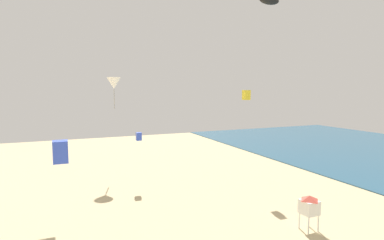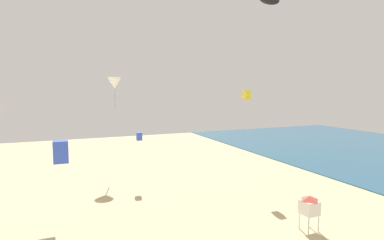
{
  "view_description": "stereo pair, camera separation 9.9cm",
  "coord_description": "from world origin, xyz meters",
  "px_view_note": "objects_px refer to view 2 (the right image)",
  "views": [
    {
      "loc": [
        -4.21,
        -6.38,
        9.99
      ],
      "look_at": [
        4.51,
        14.13,
        7.83
      ],
      "focal_mm": 28.48,
      "sensor_mm": 36.0,
      "label": 1
    },
    {
      "loc": [
        -4.12,
        -6.42,
        9.99
      ],
      "look_at": [
        4.51,
        14.13,
        7.83
      ],
      "focal_mm": 28.48,
      "sensor_mm": 36.0,
      "label": 2
    }
  ],
  "objects_px": {
    "lifeguard_stand": "(309,205)",
    "kite_black_parafoil": "(270,0)",
    "kite_white_delta": "(115,83)",
    "kite_yellow_box": "(247,95)",
    "kite_blue_box": "(61,152)",
    "kite_blue_box_2": "(139,136)"
  },
  "relations": [
    {
      "from": "lifeguard_stand",
      "to": "kite_black_parafoil",
      "type": "height_order",
      "value": "kite_black_parafoil"
    },
    {
      "from": "kite_white_delta",
      "to": "kite_black_parafoil",
      "type": "bearing_deg",
      "value": -49.29
    },
    {
      "from": "kite_blue_box_2",
      "to": "kite_black_parafoil",
      "type": "bearing_deg",
      "value": -34.99
    },
    {
      "from": "kite_black_parafoil",
      "to": "kite_blue_box",
      "type": "distance_m",
      "value": 22.69
    },
    {
      "from": "kite_black_parafoil",
      "to": "kite_blue_box_2",
      "type": "relative_size",
      "value": 2.62
    },
    {
      "from": "kite_white_delta",
      "to": "kite_yellow_box",
      "type": "xyz_separation_m",
      "value": [
        12.06,
        -10.95,
        -1.38
      ]
    },
    {
      "from": "kite_white_delta",
      "to": "kite_yellow_box",
      "type": "height_order",
      "value": "kite_white_delta"
    },
    {
      "from": "kite_blue_box_2",
      "to": "kite_white_delta",
      "type": "bearing_deg",
      "value": 102.23
    },
    {
      "from": "lifeguard_stand",
      "to": "kite_blue_box",
      "type": "xyz_separation_m",
      "value": [
        -16.24,
        9.34,
        3.42
      ]
    },
    {
      "from": "kite_yellow_box",
      "to": "kite_blue_box_2",
      "type": "height_order",
      "value": "kite_yellow_box"
    },
    {
      "from": "kite_yellow_box",
      "to": "kite_blue_box",
      "type": "xyz_separation_m",
      "value": [
        -18.25,
        -2.09,
        -4.27
      ]
    },
    {
      "from": "kite_black_parafoil",
      "to": "kite_yellow_box",
      "type": "bearing_deg",
      "value": 93.41
    },
    {
      "from": "kite_blue_box",
      "to": "kite_blue_box_2",
      "type": "xyz_separation_m",
      "value": [
        7.64,
        6.37,
        -0.15
      ]
    },
    {
      "from": "lifeguard_stand",
      "to": "kite_black_parafoil",
      "type": "xyz_separation_m",
      "value": [
        2.21,
        8.15,
        16.59
      ]
    },
    {
      "from": "lifeguard_stand",
      "to": "kite_blue_box",
      "type": "height_order",
      "value": "kite_blue_box"
    },
    {
      "from": "kite_yellow_box",
      "to": "kite_blue_box",
      "type": "distance_m",
      "value": 18.86
    },
    {
      "from": "lifeguard_stand",
      "to": "kite_blue_box_2",
      "type": "xyz_separation_m",
      "value": [
        -8.6,
        15.71,
        3.27
      ]
    },
    {
      "from": "kite_white_delta",
      "to": "kite_black_parafoil",
      "type": "relative_size",
      "value": 1.74
    },
    {
      "from": "kite_yellow_box",
      "to": "kite_blue_box_2",
      "type": "xyz_separation_m",
      "value": [
        -10.61,
        4.28,
        -4.41
      ]
    },
    {
      "from": "lifeguard_stand",
      "to": "kite_blue_box",
      "type": "bearing_deg",
      "value": 138.06
    },
    {
      "from": "kite_black_parafoil",
      "to": "kite_blue_box_2",
      "type": "xyz_separation_m",
      "value": [
        -10.8,
        7.56,
        -13.32
      ]
    },
    {
      "from": "kite_blue_box",
      "to": "kite_black_parafoil",
      "type": "bearing_deg",
      "value": -3.7
    }
  ]
}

